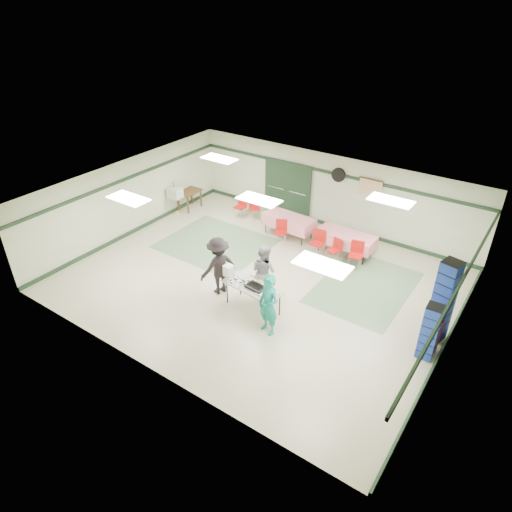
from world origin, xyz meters
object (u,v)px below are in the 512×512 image
Objects in this scene: volunteer_grey at (264,271)px; broom at (176,197)px; chair_a at (336,248)px; printer_table at (189,193)px; volunteer_dark at (219,266)px; chair_d at (281,229)px; dining_table_a at (346,239)px; dining_table_b at (289,221)px; crate_stack_blue_b at (443,301)px; chair_b at (319,240)px; volunteer_teal at (268,305)px; crate_stack_blue_a at (430,332)px; serving_table at (253,288)px; office_printer at (175,193)px; chair_loose_b at (241,204)px; crate_stack_red at (430,337)px; chair_loose_a at (254,205)px; chair_c at (356,252)px.

broom is at bearing -13.44° from volunteer_grey.
chair_a is 0.81× the size of printer_table.
volunteer_dark reaches higher than volunteer_grey.
chair_d is at bearing 3.39° from broom.
dining_table_a is at bearing 173.50° from volunteer_dark.
dining_table_b is at bearing 70.59° from chair_d.
crate_stack_blue_b reaches higher than printer_table.
chair_d is at bearing 176.04° from chair_b.
chair_b is 1.05× the size of chair_d.
crate_stack_blue_b is (3.70, -2.50, 0.56)m from dining_table_a.
volunteer_teal is 3.89m from crate_stack_blue_a.
chair_a is at bearing -24.58° from chair_d.
chair_a is 0.34× the size of crate_stack_blue_b.
chair_b is at bearing -3.18° from printer_table.
serving_table is at bearing -30.15° from broom.
dining_table_b is 3.86× the size of office_printer.
chair_b is (-0.80, 4.19, -0.30)m from volunteer_teal.
dining_table_a is at bearing -94.25° from volunteer_grey.
printer_table is at bearing 167.88° from crate_stack_blue_b.
chair_a is at bearing 170.78° from volunteer_dark.
crate_stack_red is (8.18, -3.44, -0.03)m from chair_loose_b.
chair_b is at bearing -83.52° from volunteer_grey.
volunteer_grey is 0.87× the size of dining_table_b.
crate_stack_blue_a is at bearing -60.98° from chair_loose_a.
chair_c is at bearing -4.50° from chair_b.
printer_table is (-4.53, 3.77, -0.23)m from volunteer_dark.
crate_stack_red reaches higher than chair_loose_b.
crate_stack_blue_b is (7.70, -2.98, 0.59)m from chair_loose_a.
printer_table is (-5.89, 0.27, 0.10)m from chair_b.
volunteer_grey is at bearing -98.34° from chair_b.
chair_loose_b is (-3.77, 0.84, -0.04)m from chair_b.
chair_a is at bearing 1.93° from broom.
dining_table_b is at bearing 154.90° from chair_c.
chair_loose_a is 0.60× the size of crate_stack_blue_a.
chair_c is 1.01× the size of chair_loose_a.
broom is (-2.68, -1.41, 0.14)m from chair_loose_a.
crate_stack_red is 0.99× the size of printer_table.
chair_c is 7.26m from office_printer.
dining_table_a is at bearing 2.67° from dining_table_b.
volunteer_grey is at bearing 143.68° from volunteer_teal.
dining_table_b is at bearing -179.83° from dining_table_a.
chair_d is at bearing -158.22° from volunteer_dark.
chair_c is (1.54, 2.92, -0.27)m from volunteer_grey.
dining_table_a is 4.50m from crate_stack_blue_b.
chair_loose_a is (-3.92, 1.05, 0.07)m from chair_a.
crate_stack_blue_b reaches higher than chair_loose_b.
serving_table is 1.17× the size of crate_stack_blue_a.
office_printer is 0.29m from broom.
chair_c is (2.83, -0.56, -0.02)m from dining_table_b.
chair_d is 6.47m from crate_stack_blue_a.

